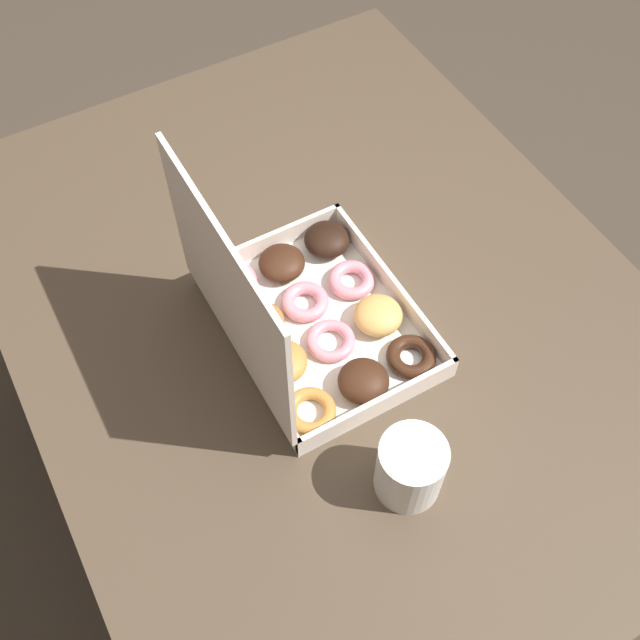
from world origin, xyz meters
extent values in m
plane|color=#42382D|center=(0.00, 0.00, 0.00)|extent=(8.00, 8.00, 0.00)
cube|color=#4C3D2D|center=(0.00, 0.00, 0.73)|extent=(1.29, 0.99, 0.03)
cylinder|color=#4C3D2D|center=(0.60, -0.45, 0.36)|extent=(0.06, 0.06, 0.71)
cylinder|color=#4C3D2D|center=(0.60, 0.45, 0.36)|extent=(0.06, 0.06, 0.71)
cube|color=silver|center=(-0.04, 0.03, 0.74)|extent=(0.36, 0.28, 0.01)
cube|color=silver|center=(-0.04, -0.10, 0.77)|extent=(0.36, 0.01, 0.04)
cube|color=silver|center=(-0.04, 0.17, 0.77)|extent=(0.36, 0.01, 0.04)
cube|color=silver|center=(-0.22, 0.03, 0.77)|extent=(0.01, 0.28, 0.04)
cube|color=silver|center=(0.14, 0.03, 0.77)|extent=(0.01, 0.28, 0.04)
cube|color=silver|center=(-0.04, 0.18, 0.93)|extent=(0.36, 0.01, 0.29)
torus|color=#381E11|center=(-0.17, -0.06, 0.76)|extent=(0.08, 0.08, 0.02)
ellipsoid|color=tan|center=(-0.08, -0.05, 0.77)|extent=(0.08, 0.08, 0.04)
torus|color=pink|center=(0.01, -0.05, 0.76)|extent=(0.08, 0.08, 0.02)
ellipsoid|color=black|center=(0.10, -0.06, 0.77)|extent=(0.08, 0.08, 0.04)
ellipsoid|color=#381E11|center=(-0.17, 0.03, 0.77)|extent=(0.08, 0.08, 0.05)
torus|color=pink|center=(-0.08, 0.04, 0.76)|extent=(0.08, 0.08, 0.02)
torus|color=pink|center=(0.01, 0.04, 0.76)|extent=(0.08, 0.08, 0.02)
ellipsoid|color=#381E11|center=(0.09, 0.03, 0.77)|extent=(0.08, 0.08, 0.04)
torus|color=#B77A38|center=(-0.17, 0.12, 0.76)|extent=(0.08, 0.08, 0.02)
ellipsoid|color=#B77A38|center=(-0.08, 0.12, 0.77)|extent=(0.08, 0.08, 0.04)
torus|color=#9E6633|center=(0.01, 0.12, 0.76)|extent=(0.08, 0.08, 0.02)
ellipsoid|color=pink|center=(0.09, 0.12, 0.77)|extent=(0.08, 0.08, 0.04)
cylinder|color=white|center=(-0.33, 0.06, 0.80)|extent=(0.09, 0.09, 0.11)
cylinder|color=black|center=(-0.33, 0.06, 0.85)|extent=(0.08, 0.08, 0.01)
camera|label=1|loc=(-0.61, 0.36, 1.76)|focal=42.00mm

